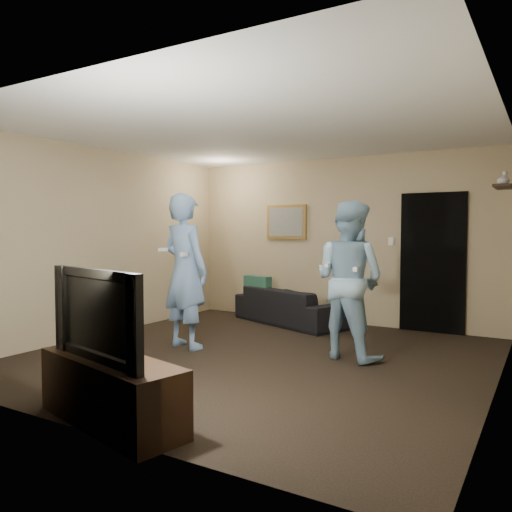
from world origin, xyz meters
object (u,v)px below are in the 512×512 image
Objects in this scene: wii_player_right at (349,280)px; wii_player_left at (185,271)px; tv_console at (111,391)px; television at (110,313)px; sofa at (290,306)px.

wii_player_left is at bearing -163.63° from wii_player_right.
television is at bearing 0.00° from tv_console.
wii_player_left reaches higher than tv_console.
tv_console is at bearing -107.05° from wii_player_right.
television is 2.48m from wii_player_left.
television is 0.66× the size of wii_player_right.
wii_player_left is (-1.07, 2.23, 0.12)m from television.
wii_player_right is (1.93, 0.57, -0.06)m from wii_player_left.
television is at bearing -107.05° from wii_player_right.
sofa is at bearing 78.73° from wii_player_left.
tv_console is 0.74× the size of wii_player_left.
tv_console is at bearing 119.84° from sofa.
sofa is at bearing 134.88° from wii_player_right.
wii_player_left reaches higher than wii_player_right.
sofa is 4.40m from television.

